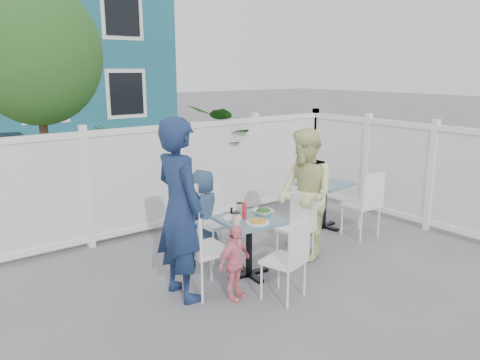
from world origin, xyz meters
TOP-DOWN VIEW (x-y plane):
  - ground at (0.00, 0.00)m, footprint 80.00×80.00m
  - near_sidewalk at (0.00, 3.80)m, footprint 24.00×2.60m
  - street at (0.00, 7.50)m, footprint 24.00×5.00m
  - far_sidewalk at (0.00, 10.60)m, footprint 24.00×1.60m
  - fence_back at (0.10, 2.40)m, footprint 5.86×0.08m
  - fence_right at (3.00, 0.60)m, footprint 0.08×3.66m
  - tree at (-1.60, 3.30)m, footprint 1.80×1.62m
  - potted_shrub_a at (-0.59, 3.10)m, footprint 1.20×1.20m
  - potted_shrub_b at (1.28, 3.00)m, footprint 1.69×1.86m
  - main_table at (-0.20, 0.36)m, footprint 0.73×0.73m
  - spare_table at (1.79, 1.01)m, footprint 0.76×0.76m
  - chair_left at (-0.90, 0.32)m, footprint 0.45×0.46m
  - chair_right at (0.63, 0.37)m, footprint 0.46×0.47m
  - chair_back at (-0.19, 1.11)m, footprint 0.46×0.44m
  - chair_near at (-0.24, -0.38)m, footprint 0.49×0.48m
  - chair_spare at (1.94, 0.35)m, footprint 0.46×0.45m
  - man at (-1.07, 0.41)m, footprint 0.47×0.71m
  - woman at (0.73, 0.38)m, footprint 0.85×0.97m
  - boy at (-0.24, 1.27)m, footprint 0.60×0.44m
  - toddler at (-0.67, -0.00)m, footprint 0.51×0.31m
  - plate_main at (-0.22, 0.17)m, footprint 0.26×0.26m
  - plate_side at (-0.35, 0.48)m, footprint 0.22×0.22m
  - salad_bowl at (0.03, 0.38)m, footprint 0.23×0.23m
  - coffee_cup_a at (-0.43, 0.29)m, footprint 0.08×0.08m
  - coffee_cup_b at (-0.14, 0.60)m, footprint 0.08×0.08m
  - ketchup_bottle at (-0.23, 0.40)m, footprint 0.05×0.05m
  - salt_shaker at (-0.25, 0.58)m, footprint 0.03×0.03m
  - pepper_shaker at (-0.24, 0.64)m, footprint 0.03×0.03m

SIDE VIEW (x-z plane):
  - ground at x=0.00m, z-range 0.00..0.00m
  - street at x=0.00m, z-range 0.00..0.01m
  - near_sidewalk at x=0.00m, z-range 0.00..0.01m
  - far_sidewalk at x=0.00m, z-range 0.00..0.01m
  - toddler at x=-0.67m, z-range 0.00..0.81m
  - chair_right at x=0.63m, z-range 0.07..0.93m
  - chair_near at x=-0.24m, z-range 0.07..0.95m
  - main_table at x=-0.20m, z-range 0.19..0.90m
  - spare_table at x=1.79m, z-range 0.20..0.91m
  - boy at x=-0.24m, z-range 0.00..1.13m
  - chair_spare at x=1.94m, z-range 0.08..1.05m
  - chair_back at x=-0.19m, z-range 0.08..1.06m
  - chair_left at x=-0.90m, z-range 0.08..1.09m
  - plate_side at x=-0.35m, z-range 0.71..0.72m
  - plate_main at x=-0.22m, z-range 0.71..0.72m
  - salad_bowl at x=0.03m, z-range 0.71..0.76m
  - salt_shaker at x=-0.25m, z-range 0.71..0.78m
  - pepper_shaker at x=-0.24m, z-range 0.71..0.78m
  - coffee_cup_b at x=-0.14m, z-range 0.71..0.82m
  - coffee_cup_a at x=-0.43m, z-range 0.71..0.83m
  - potted_shrub_a at x=-0.59m, z-range 0.00..1.55m
  - fence_right at x=3.00m, z-range -0.02..1.58m
  - fence_back at x=0.10m, z-range -0.02..1.58m
  - ketchup_bottle at x=-0.23m, z-range 0.71..0.88m
  - woman at x=0.73m, z-range 0.00..1.68m
  - potted_shrub_b at x=1.28m, z-range 0.00..1.81m
  - man at x=-1.07m, z-range 0.00..1.94m
  - tree at x=-1.60m, z-range 0.80..4.39m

